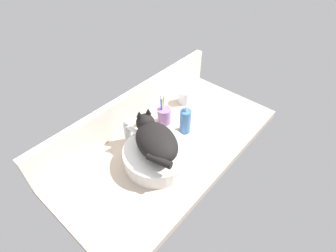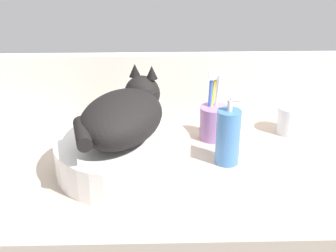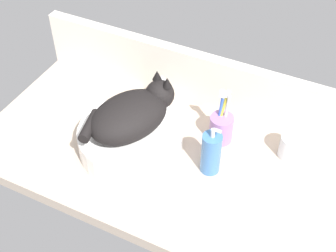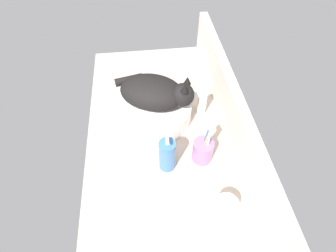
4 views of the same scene
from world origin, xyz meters
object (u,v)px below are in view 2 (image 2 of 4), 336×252
(toothbrush_cup, at_px, (213,121))
(soap_dispenser, at_px, (228,137))
(water_glass, at_px, (290,122))
(sink_basin, at_px, (123,155))
(cat, at_px, (124,115))
(faucet, at_px, (128,109))

(toothbrush_cup, bearing_deg, soap_dispenser, -81.75)
(soap_dispenser, height_order, toothbrush_cup, toothbrush_cup)
(soap_dispenser, bearing_deg, water_glass, 39.00)
(soap_dispenser, distance_m, toothbrush_cup, 0.13)
(sink_basin, bearing_deg, water_glass, 23.01)
(cat, relative_size, water_glass, 4.02)
(soap_dispenser, bearing_deg, sink_basin, -173.12)
(sink_basin, xyz_separation_m, faucet, (0.00, 0.19, 0.03))
(sink_basin, xyz_separation_m, soap_dispenser, (0.25, 0.03, 0.03))
(cat, xyz_separation_m, water_glass, (0.44, 0.17, -0.10))
(cat, distance_m, toothbrush_cup, 0.28)
(cat, bearing_deg, faucet, 90.43)
(cat, distance_m, water_glass, 0.48)
(toothbrush_cup, distance_m, water_glass, 0.22)
(faucet, bearing_deg, soap_dispenser, -33.29)
(soap_dispenser, bearing_deg, faucet, 146.71)
(faucet, distance_m, toothbrush_cup, 0.23)
(cat, bearing_deg, soap_dispenser, 3.96)
(soap_dispenser, bearing_deg, toothbrush_cup, 98.25)
(soap_dispenser, distance_m, water_glass, 0.25)
(faucet, height_order, toothbrush_cup, toothbrush_cup)
(cat, height_order, water_glass, cat)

